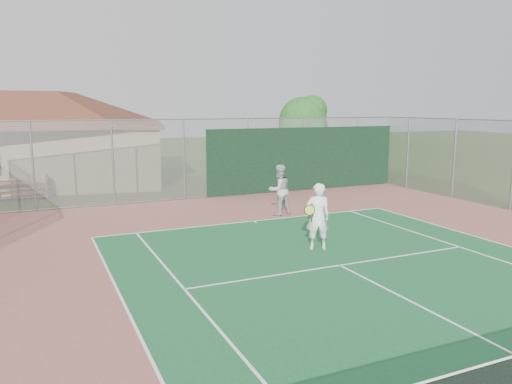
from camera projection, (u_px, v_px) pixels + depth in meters
back_fence at (250, 159)px, 22.85m from camera, size 20.08×0.11×3.53m
side_fence_right at (454, 159)px, 22.01m from camera, size 0.08×9.00×3.50m
clubhouse at (39, 129)px, 25.96m from camera, size 14.64×11.17×5.70m
bleachers at (16, 186)px, 22.17m from camera, size 2.73×1.75×1.00m
tree at (304, 123)px, 29.80m from camera, size 3.37×3.19×4.70m
player_white_front at (318, 217)px, 14.07m from camera, size 1.02×0.74×1.91m
player_grey_back at (279, 190)px, 18.61m from camera, size 1.01×0.84×1.89m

